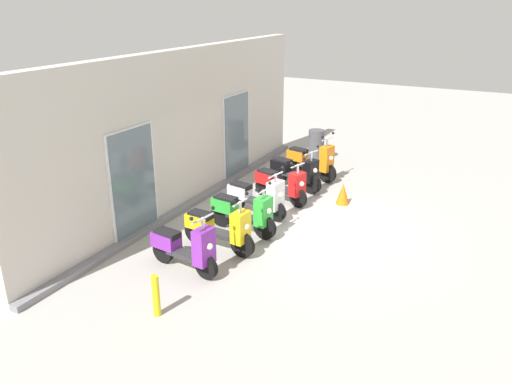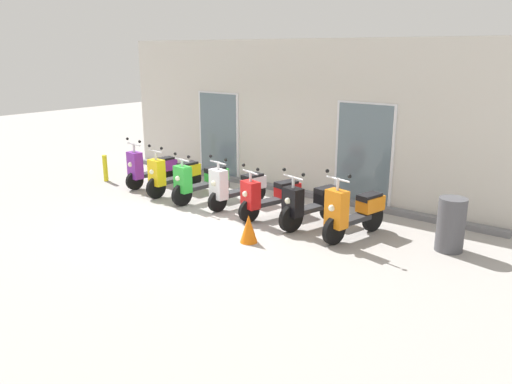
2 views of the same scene
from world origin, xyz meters
The scene contains 12 objects.
ground_plane centered at (0.00, 0.00, 0.00)m, with size 40.00×40.00×0.00m, color #A8A39E.
storefront_facade centered at (0.00, 3.09, 1.75)m, with size 10.46×0.50×3.61m.
scooter_purple centered at (-2.88, 1.18, 0.48)m, with size 0.62×1.51×1.28m.
scooter_yellow centered at (-1.91, 1.05, 0.48)m, with size 0.52×1.63×1.25m.
scooter_green centered at (-0.99, 1.03, 0.47)m, with size 0.57×1.64×1.18m.
scooter_white centered at (-0.04, 1.18, 0.46)m, with size 0.65×1.59×1.21m.
scooter_red centered at (0.97, 1.06, 0.46)m, with size 0.74×1.54×1.17m.
scooter_black centered at (1.94, 1.11, 0.46)m, with size 0.73×1.60×1.21m.
scooter_orange centered at (2.89, 1.02, 0.51)m, with size 0.70×1.60×1.34m.
traffic_cone centered at (1.51, -0.33, 0.26)m, with size 0.32×0.32×0.52m, color orange.
trash_bin centered at (4.50, 1.51, 0.47)m, with size 0.47×0.47×0.95m, color #4C4C51.
curb_bollard centered at (-4.24, 0.79, 0.35)m, with size 0.12×0.12×0.70m, color yellow.
Camera 2 is at (6.89, -7.01, 3.38)m, focal length 35.43 mm.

